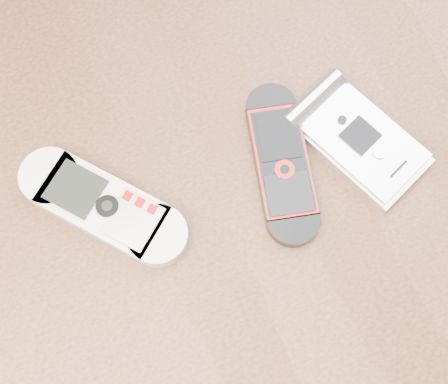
# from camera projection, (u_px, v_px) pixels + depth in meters

# --- Properties ---
(ground) EXTENTS (4.00, 4.00, 0.00)m
(ground) POSITION_uv_depth(u_px,v_px,m) (222.00, 315.00, 1.20)
(ground) COLOR #472B19
(ground) RESTS_ON ground
(table) EXTENTS (1.20, 0.80, 0.75)m
(table) POSITION_uv_depth(u_px,v_px,m) (219.00, 232.00, 0.58)
(table) COLOR black
(table) RESTS_ON ground
(nokia_white) EXTENTS (0.13, 0.14, 0.02)m
(nokia_white) POSITION_uv_depth(u_px,v_px,m) (103.00, 206.00, 0.47)
(nokia_white) COLOR silver
(nokia_white) RESTS_ON table
(nokia_black_red) EXTENTS (0.07, 0.14, 0.01)m
(nokia_black_red) POSITION_uv_depth(u_px,v_px,m) (282.00, 163.00, 0.49)
(nokia_black_red) COLOR black
(nokia_black_red) RESTS_ON table
(motorola_razr) EXTENTS (0.10, 0.13, 0.02)m
(motorola_razr) POSITION_uv_depth(u_px,v_px,m) (361.00, 142.00, 0.49)
(motorola_razr) COLOR #B7B6BB
(motorola_razr) RESTS_ON table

